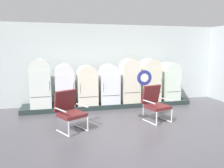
% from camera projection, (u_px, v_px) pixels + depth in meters
% --- Properties ---
extents(ground, '(12.00, 10.00, 0.05)m').
position_uv_depth(ground, '(138.00, 139.00, 5.29)').
color(ground, '#4B474E').
extents(back_wall, '(11.76, 0.12, 3.00)m').
position_uv_depth(back_wall, '(105.00, 64.00, 8.56)').
color(back_wall, silver).
rests_on(back_wall, ground).
extents(display_plinth, '(6.07, 0.95, 0.16)m').
position_uv_depth(display_plinth, '(109.00, 104.00, 8.17)').
color(display_plinth, '#24302E').
rests_on(display_plinth, ground).
extents(refrigerator_0, '(0.67, 0.63, 1.61)m').
position_uv_depth(refrigerator_0, '(41.00, 82.00, 7.33)').
color(refrigerator_0, silver).
rests_on(refrigerator_0, display_plinth).
extents(refrigerator_1, '(0.63, 0.64, 1.43)m').
position_uv_depth(refrigerator_1, '(65.00, 84.00, 7.54)').
color(refrigerator_1, white).
rests_on(refrigerator_1, display_plinth).
extents(refrigerator_2, '(0.69, 0.68, 1.37)m').
position_uv_depth(refrigerator_2, '(87.00, 84.00, 7.75)').
color(refrigerator_2, silver).
rests_on(refrigerator_2, display_plinth).
extents(refrigerator_3, '(0.68, 0.61, 1.39)m').
position_uv_depth(refrigerator_3, '(109.00, 83.00, 7.90)').
color(refrigerator_3, white).
rests_on(refrigerator_3, display_plinth).
extents(refrigerator_4, '(0.64, 0.67, 1.58)m').
position_uv_depth(refrigerator_4, '(130.00, 79.00, 8.10)').
color(refrigerator_4, silver).
rests_on(refrigerator_4, display_plinth).
extents(refrigerator_5, '(0.70, 0.71, 1.57)m').
position_uv_depth(refrigerator_5, '(149.00, 79.00, 8.31)').
color(refrigerator_5, beige).
rests_on(refrigerator_5, display_plinth).
extents(refrigerator_6, '(0.62, 0.73, 1.43)m').
position_uv_depth(refrigerator_6, '(169.00, 80.00, 8.53)').
color(refrigerator_6, silver).
rests_on(refrigerator_6, display_plinth).
extents(armchair_left, '(0.87, 0.90, 1.03)m').
position_uv_depth(armchair_left, '(69.00, 110.00, 5.68)').
color(armchair_left, silver).
rests_on(armchair_left, ground).
extents(armchair_right, '(0.78, 0.84, 1.03)m').
position_uv_depth(armchair_right, '(155.00, 102.00, 6.47)').
color(armchair_right, silver).
rests_on(armchair_right, ground).
extents(sign_stand, '(0.47, 0.32, 1.45)m').
position_uv_depth(sign_stand, '(144.00, 94.00, 6.89)').
color(sign_stand, '#2D2D30').
rests_on(sign_stand, ground).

